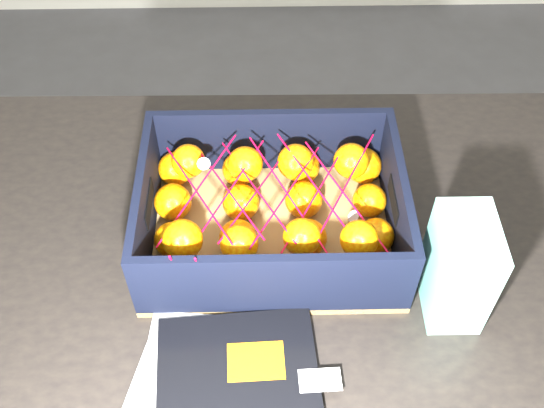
{
  "coord_description": "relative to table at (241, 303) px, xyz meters",
  "views": [
    {
      "loc": [
        -0.27,
        -0.68,
        1.54
      ],
      "look_at": [
        -0.26,
        -0.1,
        0.86
      ],
      "focal_mm": 41.93,
      "sensor_mm": 36.0,
      "label": 1
    }
  ],
  "objects": [
    {
      "name": "clementine_heap",
      "position": [
        0.05,
        0.07,
        0.15
      ],
      "size": [
        0.37,
        0.27,
        0.1
      ],
      "color": "orange",
      "rests_on": "produce_crate"
    },
    {
      "name": "table",
      "position": [
        0.0,
        0.0,
        0.0
      ],
      "size": [
        1.21,
        0.81,
        0.75
      ],
      "color": "black",
      "rests_on": "ground"
    },
    {
      "name": "mesh_net",
      "position": [
        0.04,
        0.05,
        0.2
      ],
      "size": [
        0.32,
        0.26,
        0.09
      ],
      "color": "#B60627",
      "rests_on": "clementine_heap"
    },
    {
      "name": "ground",
      "position": [
        0.31,
        0.13,
        -0.65
      ],
      "size": [
        3.5,
        3.5,
        0.0
      ],
      "primitive_type": "plane",
      "color": "#39383B",
      "rests_on": "ground"
    },
    {
      "name": "retail_carton",
      "position": [
        0.3,
        -0.06,
        0.18
      ],
      "size": [
        0.07,
        0.11,
        0.17
      ],
      "primitive_type": "cube",
      "rotation": [
        0.0,
        0.0,
        -0.01
      ],
      "color": "white",
      "rests_on": "table"
    },
    {
      "name": "produce_crate",
      "position": [
        0.05,
        0.06,
        0.14
      ],
      "size": [
        0.39,
        0.29,
        0.13
      ],
      "color": "olive",
      "rests_on": "table"
    }
  ]
}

